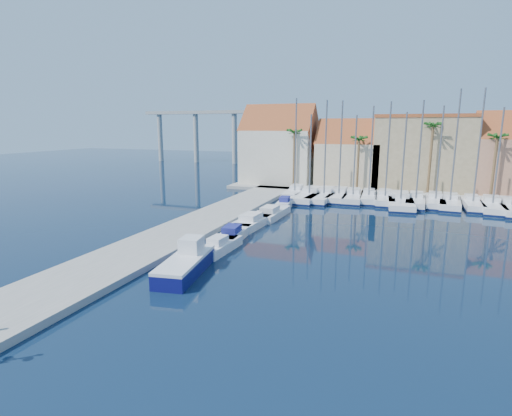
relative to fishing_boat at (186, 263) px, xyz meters
The scene contains 32 objects.
ground 4.79m from the fishing_boat, 47.43° to the right, with size 260.00×260.00×0.00m, color black.
quay_west 11.59m from the fishing_boat, 120.08° to the left, with size 6.00×77.00×0.50m, color gray.
shore_north 46.44m from the fishing_boat, 73.49° to the left, with size 54.00×16.00×0.50m, color gray.
fishing_boat is the anchor object (origin of this frame).
motorboat_west_0 5.37m from the fishing_boat, 89.14° to the left, with size 1.86×5.20×1.40m.
motorboat_west_1 9.18m from the fishing_boat, 92.51° to the left, with size 2.40×5.98×1.40m.
motorboat_west_2 14.70m from the fishing_boat, 92.15° to the left, with size 2.77×7.48×1.40m.
motorboat_west_3 18.92m from the fishing_boat, 89.87° to the left, with size 2.46×7.08×1.40m.
motorboat_west_4 25.43m from the fishing_boat, 90.62° to the left, with size 2.14×5.25×1.40m.
sailboat_0 33.44m from the fishing_boat, 91.87° to the left, with size 2.73×8.91×14.13m.
sailboat_1 31.95m from the fishing_boat, 87.23° to the left, with size 3.53×11.62×11.84m.
sailboat_2 32.62m from the fishing_boat, 83.76° to the left, with size 3.84×11.56×13.71m.
sailboat_3 33.54m from the fishing_boat, 80.64° to the left, with size 2.59×9.57×13.65m.
sailboat_4 33.74m from the fishing_boat, 77.32° to the left, with size 2.92×9.42×11.73m.
sailboat_5 34.40m from the fishing_boat, 73.98° to the left, with size 2.72×8.32×12.89m.
sailboat_6 35.22m from the fishing_boat, 70.69° to the left, with size 3.09×9.60×13.42m.
sailboat_7 34.62m from the fishing_boat, 66.76° to the left, with size 3.91×12.01×12.00m.
sailboat_8 36.22m from the fishing_boat, 64.49° to the left, with size 2.76×9.15×13.47m.
sailboat_9 37.87m from the fishing_boat, 61.64° to the left, with size 2.59×8.98×12.80m.
sailboat_10 38.42m from the fishing_boat, 59.14° to the left, with size 3.16×9.54×14.75m.
sailboat_11 39.68m from the fishing_boat, 55.87° to the left, with size 2.24×8.13×14.77m.
sailboat_12 40.73m from the fishing_boat, 53.16° to the left, with size 3.23×9.92×12.47m.
sailboat_13 41.53m from the fishing_boat, 50.60° to the left, with size 2.89×10.15×13.30m.
building_0 44.42m from the fishing_boat, 98.88° to the left, with size 12.30×9.00×13.50m.
building_1 44.06m from the fishing_boat, 83.19° to the left, with size 10.30×8.00×11.00m.
building_2 47.69m from the fishing_boat, 70.01° to the left, with size 14.20×10.20×11.50m.
building_3 52.10m from the fishing_boat, 57.06° to the left, with size 10.30×8.00×12.00m.
palm_0 39.50m from the fishing_boat, 94.16° to the left, with size 2.60×2.60×10.15m.
palm_1 39.87m from the fishing_boat, 79.42° to the left, with size 2.60×2.60×9.15m.
palm_2 43.18m from the fishing_boat, 65.94° to the left, with size 2.60×2.60×11.15m.
palm_3 46.69m from the fishing_boat, 56.81° to the left, with size 2.60×2.60×9.65m.
viaduct 86.84m from the fishing_boat, 114.56° to the left, with size 48.00×2.20×14.45m.
Camera 1 is at (10.98, -19.94, 10.31)m, focal length 28.00 mm.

